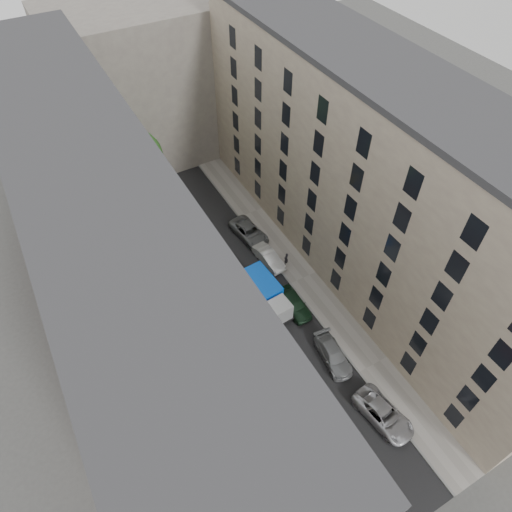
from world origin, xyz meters
TOP-DOWN VIEW (x-y plane):
  - ground at (0.00, 0.00)m, footprint 120.00×120.00m
  - road_surface at (0.00, 0.00)m, footprint 8.00×44.00m
  - sidewalk_left at (-5.50, 0.00)m, footprint 3.00×44.00m
  - sidewalk_right at (5.50, 0.00)m, footprint 3.00×44.00m
  - building_left at (-11.00, 0.00)m, footprint 8.00×44.00m
  - building_right at (11.00, 0.00)m, footprint 8.00×44.00m
  - building_endcap at (0.00, 28.00)m, footprint 18.00×12.00m
  - tarp_truck at (0.60, -0.88)m, footprint 2.70×6.15m
  - car_left_0 at (-2.80, -17.00)m, footprint 2.26×4.32m
  - car_left_1 at (-3.60, -13.40)m, footprint 1.73×4.41m
  - car_left_2 at (-2.80, -7.80)m, footprint 2.87×5.28m
  - car_left_3 at (-2.80, -0.20)m, footprint 2.58×5.08m
  - car_left_4 at (-2.80, 3.40)m, footprint 2.16×4.56m
  - car_left_5 at (-3.60, 9.00)m, footprint 1.69×4.30m
  - car_left_6 at (-3.60, 14.60)m, footprint 2.40×5.17m
  - car_right_0 at (3.17, -15.00)m, footprint 3.06×5.46m
  - car_right_1 at (2.80, -8.80)m, footprint 2.46×4.83m
  - car_right_2 at (2.80, -2.60)m, footprint 1.85×4.38m
  - car_right_3 at (3.60, 3.60)m, footprint 1.87×4.32m
  - car_right_4 at (3.60, 7.80)m, footprint 2.98×5.34m
  - tree_near at (-6.30, -11.86)m, footprint 5.36×5.10m
  - tree_mid at (-5.14, 4.89)m, footprint 5.82×5.63m
  - tree_far at (-4.50, 17.45)m, footprint 6.15×6.00m
  - lamp_post at (-4.20, -2.70)m, footprint 0.36×0.36m
  - pedestrian at (4.96, 2.44)m, footprint 0.64×0.54m

SIDE VIEW (x-z plane):
  - ground at x=0.00m, z-range 0.00..0.00m
  - road_surface at x=0.00m, z-range 0.00..0.02m
  - sidewalk_left at x=-5.50m, z-range 0.00..0.15m
  - sidewalk_right at x=5.50m, z-range 0.00..0.15m
  - car_right_1 at x=2.80m, z-range 0.00..1.34m
  - car_right_3 at x=3.60m, z-range 0.00..1.38m
  - car_left_5 at x=-3.60m, z-range 0.00..1.39m
  - car_left_0 at x=-2.80m, z-range 0.00..1.40m
  - car_left_2 at x=-2.80m, z-range 0.00..1.41m
  - car_left_3 at x=-2.80m, z-range 0.00..1.41m
  - car_right_4 at x=3.60m, z-range 0.00..1.41m
  - car_left_1 at x=-3.60m, z-range 0.00..1.43m
  - car_left_6 at x=-3.60m, z-range 0.00..1.43m
  - car_right_0 at x=3.17m, z-range 0.00..1.44m
  - car_right_2 at x=2.80m, z-range 0.00..1.48m
  - car_left_4 at x=-2.80m, z-range 0.00..1.51m
  - pedestrian at x=4.96m, z-range 0.15..1.65m
  - tarp_truck at x=0.60m, z-range 0.14..2.92m
  - lamp_post at x=-4.20m, z-range 0.91..7.94m
  - tree_near at x=-6.30m, z-range 1.30..9.05m
  - tree_mid at x=-5.14m, z-range 1.79..11.51m
  - tree_far at x=-4.50m, z-range 1.82..11.95m
  - building_endcap at x=0.00m, z-range 0.00..18.00m
  - building_left at x=-11.00m, z-range 0.00..20.00m
  - building_right at x=11.00m, z-range 0.00..20.00m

